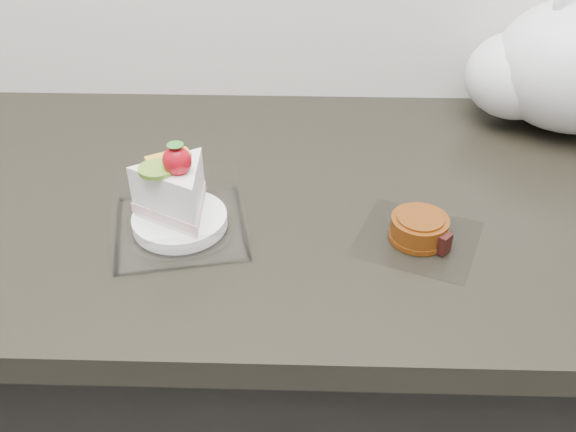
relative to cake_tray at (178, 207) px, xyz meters
The scene contains 4 objects.
counter 0.50m from the cake_tray, 55.25° to the left, with size 2.04×0.64×0.90m.
cake_tray is the anchor object (origin of this frame).
mooncake_wrap 0.31m from the cake_tray, ahead, with size 0.19×0.18×0.03m.
plastic_bag 0.66m from the cake_tray, 27.67° to the left, with size 0.34×0.24×0.27m.
Camera 1 is at (0.09, 0.93, 1.40)m, focal length 40.00 mm.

